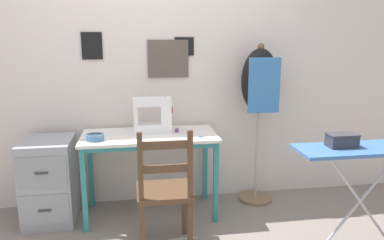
{
  "coord_description": "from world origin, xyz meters",
  "views": [
    {
      "loc": [
        -0.12,
        -2.85,
        1.57
      ],
      "look_at": [
        0.37,
        0.25,
        0.86
      ],
      "focal_mm": 35.0,
      "sensor_mm": 36.0,
      "label": 1
    }
  ],
  "objects_px": {
    "thread_spool_near_machine": "(177,131)",
    "thread_spool_mid_table": "(185,131)",
    "filing_cabinet": "(50,180)",
    "dress_form": "(259,89)",
    "fabric_bowl": "(95,137)",
    "wooden_chair": "(164,192)",
    "scissors": "(204,136)",
    "storage_box": "(342,140)",
    "sewing_machine": "(155,116)",
    "ironing_board": "(365,153)"
  },
  "relations": [
    {
      "from": "fabric_bowl",
      "to": "thread_spool_near_machine",
      "type": "relative_size",
      "value": 3.33
    },
    {
      "from": "thread_spool_mid_table",
      "to": "wooden_chair",
      "type": "distance_m",
      "value": 0.68
    },
    {
      "from": "sewing_machine",
      "to": "ironing_board",
      "type": "height_order",
      "value": "sewing_machine"
    },
    {
      "from": "thread_spool_mid_table",
      "to": "ironing_board",
      "type": "bearing_deg",
      "value": -34.04
    },
    {
      "from": "scissors",
      "to": "ironing_board",
      "type": "distance_m",
      "value": 1.23
    },
    {
      "from": "fabric_bowl",
      "to": "ironing_board",
      "type": "bearing_deg",
      "value": -19.94
    },
    {
      "from": "fabric_bowl",
      "to": "storage_box",
      "type": "height_order",
      "value": "storage_box"
    },
    {
      "from": "thread_spool_near_machine",
      "to": "thread_spool_mid_table",
      "type": "relative_size",
      "value": 1.0
    },
    {
      "from": "fabric_bowl",
      "to": "dress_form",
      "type": "distance_m",
      "value": 1.52
    },
    {
      "from": "thread_spool_near_machine",
      "to": "ironing_board",
      "type": "height_order",
      "value": "ironing_board"
    },
    {
      "from": "sewing_machine",
      "to": "thread_spool_mid_table",
      "type": "height_order",
      "value": "sewing_machine"
    },
    {
      "from": "fabric_bowl",
      "to": "thread_spool_mid_table",
      "type": "height_order",
      "value": "fabric_bowl"
    },
    {
      "from": "wooden_chair",
      "to": "dress_form",
      "type": "distance_m",
      "value": 1.35
    },
    {
      "from": "scissors",
      "to": "thread_spool_mid_table",
      "type": "height_order",
      "value": "thread_spool_mid_table"
    },
    {
      "from": "sewing_machine",
      "to": "filing_cabinet",
      "type": "bearing_deg",
      "value": -177.53
    },
    {
      "from": "thread_spool_mid_table",
      "to": "thread_spool_near_machine",
      "type": "bearing_deg",
      "value": 138.59
    },
    {
      "from": "scissors",
      "to": "thread_spool_near_machine",
      "type": "bearing_deg",
      "value": 139.18
    },
    {
      "from": "wooden_chair",
      "to": "filing_cabinet",
      "type": "xyz_separation_m",
      "value": [
        -0.93,
        0.61,
        -0.09
      ]
    },
    {
      "from": "scissors",
      "to": "wooden_chair",
      "type": "xyz_separation_m",
      "value": [
        -0.37,
        -0.44,
        -0.29
      ]
    },
    {
      "from": "wooden_chair",
      "to": "ironing_board",
      "type": "relative_size",
      "value": 0.94
    },
    {
      "from": "filing_cabinet",
      "to": "dress_form",
      "type": "xyz_separation_m",
      "value": [
        1.87,
        0.11,
        0.73
      ]
    },
    {
      "from": "ironing_board",
      "to": "sewing_machine",
      "type": "bearing_deg",
      "value": 148.21
    },
    {
      "from": "sewing_machine",
      "to": "ironing_board",
      "type": "bearing_deg",
      "value": -31.79
    },
    {
      "from": "scissors",
      "to": "wooden_chair",
      "type": "distance_m",
      "value": 0.64
    },
    {
      "from": "fabric_bowl",
      "to": "filing_cabinet",
      "type": "bearing_deg",
      "value": 160.28
    },
    {
      "from": "thread_spool_near_machine",
      "to": "filing_cabinet",
      "type": "relative_size",
      "value": 0.06
    },
    {
      "from": "scissors",
      "to": "dress_form",
      "type": "xyz_separation_m",
      "value": [
        0.57,
        0.28,
        0.35
      ]
    },
    {
      "from": "thread_spool_mid_table",
      "to": "filing_cabinet",
      "type": "relative_size",
      "value": 0.06
    },
    {
      "from": "wooden_chair",
      "to": "storage_box",
      "type": "relative_size",
      "value": 4.48
    },
    {
      "from": "thread_spool_near_machine",
      "to": "wooden_chair",
      "type": "bearing_deg",
      "value": -104.98
    },
    {
      "from": "thread_spool_mid_table",
      "to": "dress_form",
      "type": "xyz_separation_m",
      "value": [
        0.71,
        0.16,
        0.33
      ]
    },
    {
      "from": "scissors",
      "to": "dress_form",
      "type": "height_order",
      "value": "dress_form"
    },
    {
      "from": "filing_cabinet",
      "to": "thread_spool_mid_table",
      "type": "bearing_deg",
      "value": -2.47
    },
    {
      "from": "sewing_machine",
      "to": "fabric_bowl",
      "type": "relative_size",
      "value": 2.39
    },
    {
      "from": "filing_cabinet",
      "to": "dress_form",
      "type": "bearing_deg",
      "value": 3.31
    },
    {
      "from": "fabric_bowl",
      "to": "filing_cabinet",
      "type": "height_order",
      "value": "fabric_bowl"
    },
    {
      "from": "ironing_board",
      "to": "fabric_bowl",
      "type": "bearing_deg",
      "value": 160.06
    },
    {
      "from": "ironing_board",
      "to": "scissors",
      "type": "bearing_deg",
      "value": 146.98
    },
    {
      "from": "fabric_bowl",
      "to": "thread_spool_mid_table",
      "type": "distance_m",
      "value": 0.75
    },
    {
      "from": "sewing_machine",
      "to": "fabric_bowl",
      "type": "xyz_separation_m",
      "value": [
        -0.5,
        -0.19,
        -0.12
      ]
    },
    {
      "from": "sewing_machine",
      "to": "filing_cabinet",
      "type": "xyz_separation_m",
      "value": [
        -0.91,
        -0.04,
        -0.53
      ]
    },
    {
      "from": "thread_spool_near_machine",
      "to": "filing_cabinet",
      "type": "xyz_separation_m",
      "value": [
        -1.1,
        -0.01,
        -0.39
      ]
    },
    {
      "from": "thread_spool_near_machine",
      "to": "filing_cabinet",
      "type": "distance_m",
      "value": 1.17
    },
    {
      "from": "thread_spool_mid_table",
      "to": "filing_cabinet",
      "type": "height_order",
      "value": "thread_spool_mid_table"
    },
    {
      "from": "thread_spool_near_machine",
      "to": "storage_box",
      "type": "xyz_separation_m",
      "value": [
        1.07,
        -0.82,
        0.1
      ]
    },
    {
      "from": "thread_spool_near_machine",
      "to": "wooden_chair",
      "type": "distance_m",
      "value": 0.71
    },
    {
      "from": "scissors",
      "to": "thread_spool_near_machine",
      "type": "xyz_separation_m",
      "value": [
        -0.21,
        0.18,
        0.01
      ]
    },
    {
      "from": "scissors",
      "to": "filing_cabinet",
      "type": "height_order",
      "value": "scissors"
    },
    {
      "from": "filing_cabinet",
      "to": "scissors",
      "type": "bearing_deg",
      "value": -7.65
    },
    {
      "from": "dress_form",
      "to": "storage_box",
      "type": "xyz_separation_m",
      "value": [
        0.3,
        -0.93,
        -0.24
      ]
    }
  ]
}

